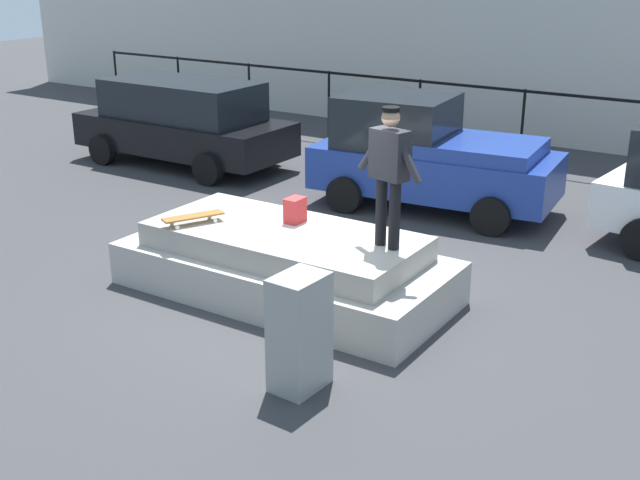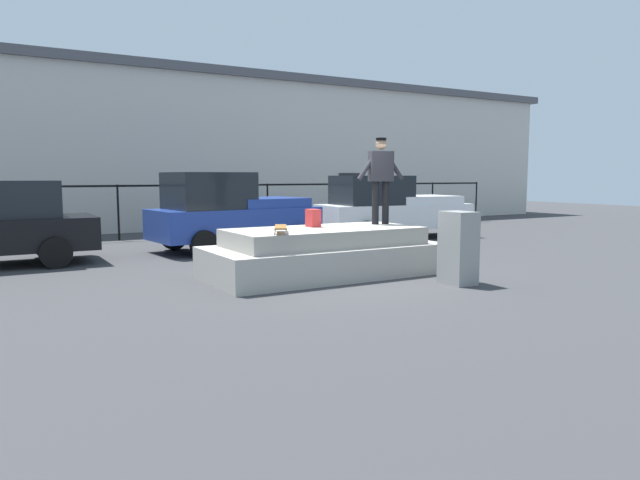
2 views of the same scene
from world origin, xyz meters
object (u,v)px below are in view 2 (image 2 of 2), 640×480
skateboarder (381,174)px  utility_box (458,248)px  skateboard (281,227)px  car_blue_pickup_mid (230,212)px  backpack (313,218)px  car_white_pickup_far (390,208)px

skateboarder → utility_box: (0.13, -2.11, -1.28)m
skateboard → utility_box: utility_box is taller
utility_box → car_blue_pickup_mid: bearing=107.7°
skateboarder → backpack: bearing=174.1°
skateboard → car_white_pickup_far: size_ratio=0.17×
backpack → car_white_pickup_far: 6.72m
skateboard → backpack: (1.10, 0.80, 0.07)m
skateboard → car_blue_pickup_mid: car_blue_pickup_mid is taller
backpack → car_blue_pickup_mid: 4.14m
backpack → skateboard: bearing=126.5°
backpack → utility_box: (1.61, -2.26, -0.44)m
skateboard → utility_box: 3.10m
skateboard → car_white_pickup_far: bearing=39.3°
backpack → utility_box: bearing=-144.0°
skateboarder → car_blue_pickup_mid: (-1.53, 4.29, -0.96)m
skateboard → backpack: bearing=36.0°
car_white_pickup_far → backpack: bearing=-140.0°
skateboard → car_white_pickup_far: car_white_pickup_far is taller
car_blue_pickup_mid → skateboarder: bearing=-70.4°
skateboarder → backpack: size_ratio=5.09×
skateboarder → skateboard: 2.82m
car_blue_pickup_mid → utility_box: 6.62m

